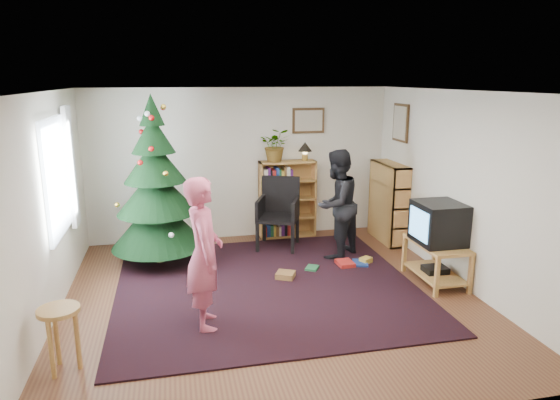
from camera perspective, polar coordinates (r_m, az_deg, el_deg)
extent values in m
plane|color=brown|center=(6.34, -1.04, -10.89)|extent=(5.00, 5.00, 0.00)
plane|color=white|center=(5.76, -1.15, 12.32)|extent=(5.00, 5.00, 0.00)
cube|color=silver|center=(8.35, -4.49, 4.12)|extent=(5.00, 0.02, 2.50)
cube|color=silver|center=(3.63, 6.84, -9.01)|extent=(5.00, 0.02, 2.50)
cube|color=silver|center=(5.98, -25.30, -1.09)|extent=(0.02, 5.00, 2.50)
cube|color=silver|center=(6.86, 19.84, 1.21)|extent=(0.02, 5.00, 2.50)
cube|color=black|center=(6.61, -1.56, -9.75)|extent=(3.80, 3.60, 0.02)
cube|color=silver|center=(6.49, -24.15, 2.39)|extent=(0.04, 1.20, 1.40)
cube|color=silver|center=(7.16, -22.77, 3.49)|extent=(0.06, 0.35, 1.60)
cube|color=#4C3319|center=(8.47, 3.26, 9.05)|extent=(0.55, 0.03, 0.42)
cube|color=beige|center=(8.47, 3.26, 9.05)|extent=(0.47, 0.01, 0.34)
cube|color=#4C3319|center=(8.26, 13.64, 8.57)|extent=(0.03, 0.50, 0.60)
cube|color=beige|center=(8.26, 13.64, 8.57)|extent=(0.01, 0.42, 0.52)
cylinder|color=#3F2816|center=(7.57, -13.55, -6.04)|extent=(0.13, 0.13, 0.26)
cone|color=black|center=(7.41, -13.77, -2.32)|extent=(1.35, 1.35, 0.76)
cone|color=black|center=(7.30, -13.97, 1.12)|extent=(1.13, 1.13, 0.67)
cone|color=black|center=(7.22, -14.17, 4.36)|extent=(0.87, 0.87, 0.60)
cone|color=black|center=(7.17, -14.34, 7.31)|extent=(0.61, 0.61, 0.52)
cone|color=black|center=(7.15, -14.51, 9.99)|extent=(0.35, 0.35, 0.43)
cube|color=#C28645|center=(8.45, 0.85, 0.12)|extent=(0.95, 0.30, 1.30)
cube|color=#C28645|center=(8.32, 0.86, 4.38)|extent=(0.95, 0.30, 0.03)
cube|color=#C28645|center=(8.42, 12.28, -0.24)|extent=(0.30, 0.95, 1.30)
cube|color=#C28645|center=(8.30, 12.50, 4.02)|extent=(0.30, 0.95, 0.03)
cube|color=#C28645|center=(6.87, 17.52, -4.82)|extent=(0.52, 0.94, 0.04)
cube|color=#C28645|center=(6.50, 17.49, -8.49)|extent=(0.05, 0.05, 0.51)
cube|color=#C28645|center=(6.73, 20.94, -7.98)|extent=(0.05, 0.05, 0.51)
cube|color=#C28645|center=(7.22, 14.03, -5.99)|extent=(0.05, 0.05, 0.51)
cube|color=#C28645|center=(7.43, 17.25, -5.63)|extent=(0.05, 0.05, 0.51)
cube|color=#C28645|center=(7.01, 17.28, -8.00)|extent=(0.48, 0.90, 0.03)
cube|color=black|center=(6.99, 17.31, -7.58)|extent=(0.30, 0.25, 0.08)
cube|color=black|center=(6.79, 17.70, -2.51)|extent=(0.56, 0.62, 0.54)
cube|color=#5DB6FF|center=(6.65, 15.57, -2.69)|extent=(0.01, 0.48, 0.39)
cube|color=black|center=(7.86, -0.24, -2.06)|extent=(0.79, 0.79, 0.05)
cube|color=black|center=(8.05, -0.67, 0.60)|extent=(0.59, 0.27, 0.61)
cube|color=black|center=(7.62, -1.83, -4.55)|extent=(0.06, 0.06, 0.50)
cube|color=black|center=(7.74, 2.19, -4.27)|extent=(0.06, 0.06, 0.50)
cube|color=black|center=(8.14, -2.55, -3.35)|extent=(0.06, 0.06, 0.50)
cube|color=black|center=(8.25, 1.23, -3.11)|extent=(0.06, 0.06, 0.50)
cylinder|color=#C28645|center=(5.03, -24.02, -11.44)|extent=(0.38, 0.38, 0.04)
cylinder|color=#C28645|center=(5.14, -22.14, -14.60)|extent=(0.05, 0.05, 0.58)
cylinder|color=#C28645|center=(5.28, -24.17, -14.00)|extent=(0.05, 0.05, 0.58)
cylinder|color=#C28645|center=(5.08, -24.70, -15.22)|extent=(0.05, 0.05, 0.58)
imported|color=#BC4B65|center=(5.38, -8.67, -6.09)|extent=(0.40, 0.61, 1.67)
imported|color=black|center=(7.46, 6.46, -0.48)|extent=(1.01, 0.98, 1.64)
imported|color=gray|center=(8.24, -0.49, 6.31)|extent=(0.58, 0.53, 0.55)
cylinder|color=#A57F33|center=(8.39, 2.87, 4.87)|extent=(0.10, 0.10, 0.10)
sphere|color=#FFD88C|center=(8.37, 2.88, 5.59)|extent=(0.10, 0.10, 0.10)
cone|color=black|center=(8.36, 2.88, 6.12)|extent=(0.23, 0.23, 0.16)
cube|color=#A51E19|center=(7.31, 7.44, -7.23)|extent=(0.20, 0.20, 0.08)
cube|color=navy|center=(7.39, 9.15, -7.07)|extent=(0.20, 0.20, 0.08)
cube|color=#1E592D|center=(7.13, 3.69, -7.70)|extent=(0.20, 0.20, 0.08)
cube|color=gold|center=(7.45, 9.77, -6.91)|extent=(0.20, 0.20, 0.08)
cube|color=brown|center=(6.82, 0.63, -8.69)|extent=(0.20, 0.20, 0.08)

